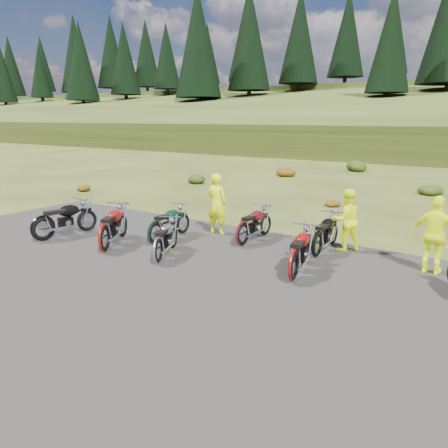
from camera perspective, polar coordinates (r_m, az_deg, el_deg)
The scene contains 37 objects.
ground at distance 10.65m, azimuth -2.06°, elevation -6.08°, with size 300.00×300.00×0.00m, color #343C14.
gravel_pad at distance 9.22m, azimuth -9.50°, elevation -9.50°, with size 20.00×12.00×0.04m, color black.
conifer_3 at distance 144.21m, azimuth -26.14°, elevation 18.05°, with size 7.04×7.04×18.00m.
conifer_4 at distance 142.49m, azimuth -22.71°, elevation 18.73°, with size 6.60×6.60×17.00m.
conifer_5 at distance 141.15m, azimuth -19.13°, elevation 18.95°, with size 6.16×6.16×16.00m.
conifer_6 at distance 121.82m, azimuth -26.95°, elevation 17.07°, with size 5.72×5.72×15.00m.
conifer_7 at distance 120.00m, azimuth -22.90°, elevation 17.86°, with size 5.28×5.28×14.00m.
conifer_8 at distance 119.16m, azimuth -18.85°, elevation 20.27°, with size 7.92×7.92×20.00m.
conifer_9 at distance 118.55m, azimuth -14.53°, elevation 20.93°, with size 7.48×7.48×19.00m.
conifer_10 at distance 118.44m, azimuth -10.14°, elevation 21.09°, with size 7.04×7.04×18.00m.
conifer_11 at distance 96.64m, azimuth -18.22°, elevation 19.56°, with size 6.60×6.60×17.00m.
conifer_12 at distance 96.18m, azimuth -12.90°, elevation 20.33°, with size 6.16×6.16×16.00m.
conifer_13 at distance 96.46m, azimuth -7.53°, elevation 20.94°, with size 5.72×5.72×15.00m.
conifer_14 at distance 97.49m, azimuth -2.20°, elevation 21.37°, with size 5.28×5.28×14.00m.
conifer_15 at distance 99.68m, azimuth 3.04°, elevation 23.29°, with size 7.92×7.92×20.00m.
conifer_16 at distance 75.13m, azimuth -3.44°, elevation 22.66°, with size 7.48×7.48×19.00m.
conifer_17 at distance 76.83m, azimuth 3.38°, elevation 22.99°, with size 7.04×7.04×18.00m.
conifer_18 at distance 79.41m, azimuth 9.84°, elevation 23.03°, with size 6.60×6.60×17.00m.
conifer_19 at distance 82.79m, azimuth 15.84°, elevation 22.83°, with size 6.16×6.16×16.00m.
conifer_20 at distance 86.82m, azimuth 21.27°, elevation 22.19°, with size 5.72×5.72×15.00m.
conifer_21 at distance 60.63m, azimuth 20.90°, elevation 21.40°, with size 5.28×5.28×14.00m.
shrub_0 at distance 23.04m, azimuth -17.67°, elevation 4.66°, with size 0.77×0.77×0.45m, color #6F310D.
shrub_1 at distance 24.74m, azimuth -3.73°, elevation 6.05°, with size 1.03×1.03×0.61m, color #24370D.
shrub_2 at distance 27.68m, azimuth 7.88°, elevation 6.93°, with size 1.30×1.30×0.77m, color #6F310D.
shrub_3 at distance 31.52m, azimuth 17.00°, elevation 7.43°, with size 1.56×1.56×0.92m, color #24370D.
shrub_4 at distance 18.71m, azimuth 13.73°, elevation 2.94°, with size 0.77×0.77×0.45m, color #6F310D.
shrub_5 at distance 23.08m, azimuth 25.22°, elevation 4.21°, with size 1.03×1.03×0.61m, color #24370D.
motorcycle_0 at distance 14.10m, azimuth -22.42°, elevation -2.15°, with size 2.18×0.73×1.14m, color black, non-canonical shape.
motorcycle_1 at distance 12.44m, azimuth -15.25°, elevation -3.62°, with size 2.22×0.74×1.16m, color maroon, non-canonical shape.
motorcycle_2 at distance 12.84m, azimuth -8.88°, elevation -2.75°, with size 2.00×0.67×1.05m, color black, non-canonical shape.
motorcycle_3 at distance 11.23m, azimuth -8.55°, elevation -5.16°, with size 1.90×0.63×1.00m, color #9B9BA0, non-canonical shape.
motorcycle_4 at distance 12.57m, azimuth 2.43°, elevation -2.95°, with size 2.01×0.67×1.06m, color #520D16, non-canonical shape.
motorcycle_5 at distance 11.78m, azimuth 11.96°, elevation -4.40°, with size 2.02×0.67×1.06m, color black, non-canonical shape.
motorcycle_6 at distance 10.05m, azimuth 8.96°, elevation -7.49°, with size 2.07×0.69×1.09m, color maroon, non-canonical shape.
person_middle at distance 13.64m, azimuth -0.97°, elevation 2.54°, with size 0.70×0.46×1.91m, color #EEFE0D.
person_right_a at distance 12.38m, azimuth 15.65°, elevation 0.38°, with size 0.83×0.65×1.71m, color #EEFE0D.
person_right_b at distance 11.27m, azimuth 25.89°, elevation -1.45°, with size 1.08×0.45×1.85m, color #EEFE0D.
Camera 1 is at (5.92, -8.08, 3.61)m, focal length 35.00 mm.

